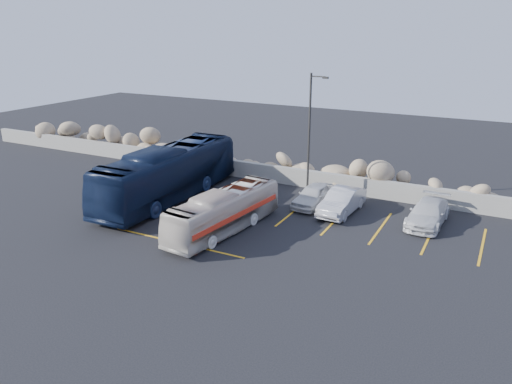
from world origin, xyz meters
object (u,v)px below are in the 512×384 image
at_px(car_a, 314,195).
at_px(tour_coach, 168,174).
at_px(car_b, 342,201).
at_px(vintage_bus, 224,211).
at_px(car_c, 428,213).
at_px(lamppost, 310,134).

bearing_deg(car_a, tour_coach, -156.92).
xyz_separation_m(car_a, car_b, (1.95, -0.41, 0.06)).
bearing_deg(car_b, vintage_bus, -126.79).
distance_m(car_a, car_c, 6.82).
height_order(vintage_bus, car_c, vintage_bus).
height_order(tour_coach, car_c, tour_coach).
bearing_deg(vintage_bus, car_c, 39.03).
height_order(lamppost, car_a, lamppost).
bearing_deg(tour_coach, lamppost, 24.90).
xyz_separation_m(lamppost, vintage_bus, (-2.16, -6.84, -3.16)).
height_order(vintage_bus, tour_coach, tour_coach).
relative_size(lamppost, car_a, 2.05).
relative_size(vintage_bus, tour_coach, 0.67).
bearing_deg(car_a, car_b, -8.16).
height_order(car_a, car_c, car_a).
xyz_separation_m(vintage_bus, car_c, (9.68, 6.13, -0.48)).
bearing_deg(car_c, tour_coach, -165.64).
distance_m(car_a, car_b, 2.00).
relative_size(lamppost, tour_coach, 0.66).
bearing_deg(tour_coach, car_b, 12.98).
height_order(tour_coach, car_b, tour_coach).
relative_size(tour_coach, car_b, 2.77).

